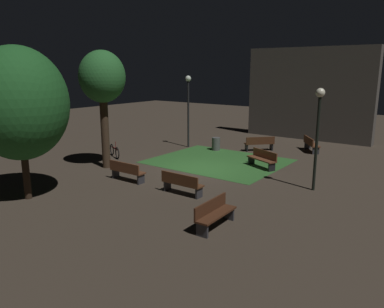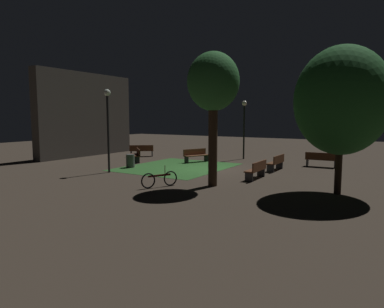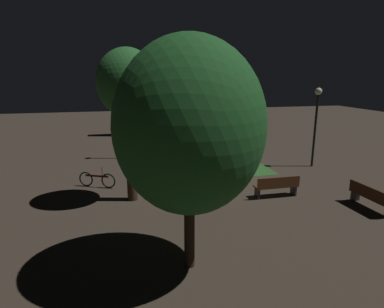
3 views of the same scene
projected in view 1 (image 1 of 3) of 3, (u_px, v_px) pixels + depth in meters
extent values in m
plane|color=#3D3328|center=(202.00, 169.00, 18.66)|extent=(60.00, 60.00, 0.00)
cube|color=#2D6028|center=(218.00, 161.00, 20.25)|extent=(6.80, 5.70, 0.01)
cube|color=brown|center=(128.00, 171.00, 16.63)|extent=(1.80, 0.48, 0.06)
cube|color=brown|center=(124.00, 167.00, 16.42)|extent=(1.80, 0.06, 0.40)
cube|color=#2D2D33|center=(116.00, 173.00, 17.15)|extent=(0.08, 0.38, 0.42)
cube|color=#2D2D33|center=(141.00, 179.00, 16.22)|extent=(0.08, 0.38, 0.42)
cube|color=#512D19|center=(183.00, 183.00, 14.84)|extent=(1.80, 0.49, 0.06)
cube|color=#512D19|center=(179.00, 179.00, 14.62)|extent=(1.80, 0.07, 0.40)
cube|color=#2D2D33|center=(167.00, 185.00, 15.36)|extent=(0.08, 0.38, 0.42)
cube|color=#2D2D33|center=(199.00, 193.00, 14.42)|extent=(0.08, 0.38, 0.42)
cube|color=#422314|center=(216.00, 214.00, 11.67)|extent=(0.54, 1.81, 0.06)
cube|color=#422314|center=(211.00, 206.00, 11.73)|extent=(0.12, 1.80, 0.40)
cube|color=#2D2D33|center=(229.00, 214.00, 12.36)|extent=(0.39, 0.09, 0.42)
cube|color=#2D2D33|center=(202.00, 230.00, 11.08)|extent=(0.39, 0.09, 0.42)
cube|color=#422314|center=(259.00, 143.00, 22.81)|extent=(1.58, 1.64, 0.06)
cube|color=#422314|center=(260.00, 140.00, 22.56)|extent=(1.28, 1.35, 0.40)
cube|color=black|center=(246.00, 148.00, 22.72)|extent=(0.33, 0.32, 0.42)
cube|color=black|center=(271.00, 147.00, 23.00)|extent=(0.33, 0.32, 0.42)
cube|color=brown|center=(312.00, 144.00, 22.57)|extent=(1.45, 1.74, 0.06)
cube|color=brown|center=(309.00, 140.00, 22.52)|extent=(1.11, 1.49, 0.40)
cube|color=#2D2D33|center=(308.00, 145.00, 23.41)|extent=(0.36, 0.29, 0.42)
cube|color=#2D2D33|center=(316.00, 151.00, 21.85)|extent=(0.36, 0.29, 0.42)
cube|color=brown|center=(261.00, 159.00, 18.82)|extent=(1.84, 1.18, 0.06)
cube|color=brown|center=(265.00, 154.00, 18.87)|extent=(1.66, 0.80, 0.40)
cube|color=black|center=(272.00, 167.00, 18.19)|extent=(0.23, 0.38, 0.42)
cube|color=black|center=(251.00, 160.00, 19.55)|extent=(0.23, 0.38, 0.42)
cylinder|color=#2D2116|center=(25.00, 165.00, 14.15)|extent=(0.27, 0.27, 2.66)
ellipsoid|color=#1E5623|center=(19.00, 104.00, 13.64)|extent=(3.56, 3.56, 4.18)
cylinder|color=#38281C|center=(105.00, 129.00, 18.56)|extent=(0.40, 0.40, 3.91)
ellipsoid|color=#28662D|center=(102.00, 77.00, 17.99)|extent=(2.24, 2.24, 2.51)
cylinder|color=black|center=(316.00, 145.00, 15.01)|extent=(0.12, 0.12, 3.83)
sphere|color=#F2EDCC|center=(320.00, 93.00, 14.55)|extent=(0.36, 0.36, 0.36)
cylinder|color=black|center=(188.00, 115.00, 23.50)|extent=(0.12, 0.12, 4.16)
sphere|color=white|center=(188.00, 78.00, 23.01)|extent=(0.36, 0.36, 0.36)
cylinder|color=#4C4C4C|center=(216.00, 144.00, 22.91)|extent=(0.50, 0.50, 0.80)
torus|color=black|center=(112.00, 149.00, 21.65)|extent=(0.62, 0.34, 0.66)
torus|color=black|center=(117.00, 153.00, 20.72)|extent=(0.62, 0.34, 0.66)
cube|color=maroon|center=(114.00, 148.00, 21.15)|extent=(0.98, 0.51, 0.08)
cylinder|color=maroon|center=(116.00, 145.00, 20.87)|extent=(0.03, 0.03, 0.40)
cube|color=#4C4742|center=(309.00, 94.00, 26.11)|extent=(8.83, 0.80, 6.36)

